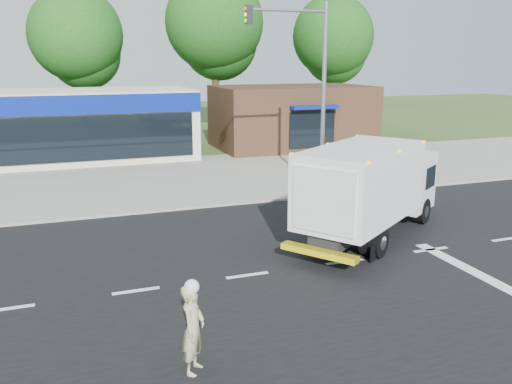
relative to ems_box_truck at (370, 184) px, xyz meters
The scene contains 11 objects.
ground 3.03m from the ems_box_truck, 136.93° to the right, with size 120.00×120.00×0.00m, color #385123.
road_asphalt 3.03m from the ems_box_truck, 136.93° to the right, with size 60.00×14.00×0.02m, color black.
sidewalk 7.01m from the ems_box_truck, 105.09° to the left, with size 60.00×2.40×0.12m, color gray.
parking_apron 12.61m from the ems_box_truck, 98.14° to the left, with size 60.00×9.00×0.02m, color gray.
lane_markings 3.53m from the ems_box_truck, 97.88° to the right, with size 55.20×7.00×0.01m.
ems_box_truck is the anchor object (origin of this frame).
emergency_worker 9.24m from the ems_box_truck, 141.70° to the right, with size 0.70×0.77×1.87m.
retail_strip_mall 21.21m from the ems_box_truck, 120.50° to the left, with size 18.00×6.20×4.00m.
brown_storefront 19.06m from the ems_box_truck, 74.06° to the left, with size 10.00×6.70×4.00m.
traffic_signal_pole 6.73m from the ems_box_truck, 84.36° to the left, with size 3.51×0.25×8.00m.
background_trees 27.21m from the ems_box_truck, 95.63° to the left, with size 36.77×7.39×12.10m.
Camera 1 is at (-7.44, -13.06, 5.79)m, focal length 38.00 mm.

